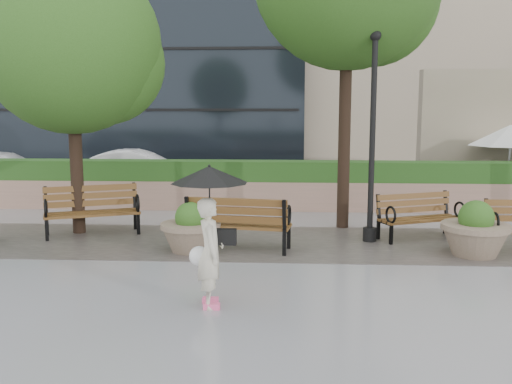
# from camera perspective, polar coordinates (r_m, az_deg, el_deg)

# --- Properties ---
(ground) EXTENTS (100.00, 100.00, 0.00)m
(ground) POSITION_cam_1_polar(r_m,az_deg,el_deg) (9.16, 1.22, -9.50)
(ground) COLOR gray
(ground) RESTS_ON ground
(cobble_strip) EXTENTS (28.00, 3.20, 0.01)m
(cobble_strip) POSITION_cam_1_polar(r_m,az_deg,el_deg) (12.04, 1.74, -5.06)
(cobble_strip) COLOR #383330
(cobble_strip) RESTS_ON ground
(hedge_wall) EXTENTS (24.00, 0.80, 1.35)m
(hedge_wall) POSITION_cam_1_polar(r_m,az_deg,el_deg) (15.86, 2.14, 0.65)
(hedge_wall) COLOR #A27968
(hedge_wall) RESTS_ON ground
(asphalt_street) EXTENTS (40.00, 7.00, 0.00)m
(asphalt_street) POSITION_cam_1_polar(r_m,az_deg,el_deg) (19.91, 2.37, 0.33)
(asphalt_street) COLOR black
(asphalt_street) RESTS_ON ground
(bench_1) EXTENTS (2.17, 1.52, 1.09)m
(bench_1) POSITION_cam_1_polar(r_m,az_deg,el_deg) (13.18, -16.01, -2.79)
(bench_1) COLOR brown
(bench_1) RESTS_ON ground
(bench_2) EXTENTS (2.12, 1.10, 1.09)m
(bench_2) POSITION_cam_1_polar(r_m,az_deg,el_deg) (11.37, -1.74, -4.24)
(bench_2) COLOR brown
(bench_2) RESTS_ON ground
(bench_3) EXTENTS (1.93, 1.35, 0.97)m
(bench_3) POSITION_cam_1_polar(r_m,az_deg,el_deg) (12.80, 16.01, -3.28)
(bench_3) COLOR brown
(bench_3) RESTS_ON ground
(planter_left) EXTENTS (1.19, 1.19, 1.00)m
(planter_left) POSITION_cam_1_polar(r_m,az_deg,el_deg) (11.31, -6.53, -4.02)
(planter_left) COLOR #7F6B56
(planter_left) RESTS_ON ground
(planter_right) EXTENTS (1.29, 1.29, 1.08)m
(planter_right) POSITION_cam_1_polar(r_m,az_deg,el_deg) (11.68, 21.08, -3.98)
(planter_right) COLOR #7F6B56
(planter_right) RESTS_ON ground
(lamppost) EXTENTS (0.28, 0.28, 4.38)m
(lamppost) POSITION_cam_1_polar(r_m,az_deg,el_deg) (12.09, 11.53, 4.10)
(lamppost) COLOR black
(lamppost) RESTS_ON ground
(tree_0) EXTENTS (3.91, 3.89, 6.13)m
(tree_0) POSITION_cam_1_polar(r_m,az_deg,el_deg) (13.36, -17.27, 13.46)
(tree_0) COLOR black
(tree_0) RESTS_ON ground
(patio_umb_white) EXTENTS (2.50, 2.50, 2.30)m
(patio_umb_white) POSITION_cam_1_polar(r_m,az_deg,el_deg) (18.52, 24.13, 5.17)
(patio_umb_white) COLOR black
(patio_umb_white) RESTS_ON ground
(car_left) EXTENTS (4.67, 2.46, 1.29)m
(car_left) POSITION_cam_1_polar(r_m,az_deg,el_deg) (21.54, -23.84, 1.96)
(car_left) COLOR silver
(car_left) RESTS_ON ground
(car_right) EXTENTS (4.28, 1.73, 1.38)m
(car_right) POSITION_cam_1_polar(r_m,az_deg,el_deg) (19.87, -11.66, 2.15)
(car_right) COLOR silver
(car_right) RESTS_ON ground
(pedestrian) EXTENTS (1.09, 1.09, 2.01)m
(pedestrian) POSITION_cam_1_polar(r_m,az_deg,el_deg) (8.07, -4.65, -3.02)
(pedestrian) COLOR beige
(pedestrian) RESTS_ON ground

